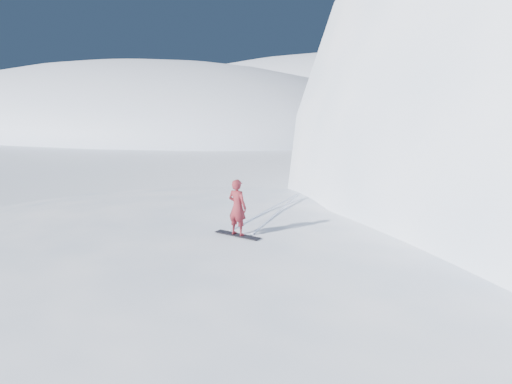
% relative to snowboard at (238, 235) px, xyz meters
% --- Properties ---
extents(ground, '(400.00, 400.00, 0.00)m').
position_rel_snowboard_xyz_m(ground, '(0.09, -2.03, -2.41)').
color(ground, white).
rests_on(ground, ground).
extents(near_ridge, '(36.00, 28.00, 4.80)m').
position_rel_snowboard_xyz_m(near_ridge, '(1.09, 0.97, -2.41)').
color(near_ridge, white).
rests_on(near_ridge, ground).
extents(far_ridge_a, '(120.00, 70.00, 28.00)m').
position_rel_snowboard_xyz_m(far_ridge_a, '(-69.91, 57.97, -2.41)').
color(far_ridge_a, white).
rests_on(far_ridge_a, ground).
extents(far_ridge_c, '(140.00, 90.00, 36.00)m').
position_rel_snowboard_xyz_m(far_ridge_c, '(-39.91, 107.97, -2.41)').
color(far_ridge_c, white).
rests_on(far_ridge_c, ground).
extents(wind_bumps, '(16.00, 14.40, 1.00)m').
position_rel_snowboard_xyz_m(wind_bumps, '(-0.47, 0.09, -2.41)').
color(wind_bumps, white).
rests_on(wind_bumps, ground).
extents(snowboard, '(1.49, 0.34, 0.02)m').
position_rel_snowboard_xyz_m(snowboard, '(0.00, 0.00, 0.00)').
color(snowboard, black).
rests_on(snowboard, near_ridge).
extents(snowboarder, '(0.60, 0.41, 1.61)m').
position_rel_snowboard_xyz_m(snowboarder, '(0.00, 0.00, 0.82)').
color(snowboarder, maroon).
rests_on(snowboarder, snowboard).
extents(vapor_plume, '(10.61, 8.49, 7.43)m').
position_rel_snowboard_xyz_m(vapor_plume, '(-55.23, 32.15, -2.41)').
color(vapor_plume, white).
rests_on(vapor_plume, ground).
extents(board_tracks, '(1.52, 5.96, 0.04)m').
position_rel_snowboard_xyz_m(board_tracks, '(-0.64, 3.27, 0.01)').
color(board_tracks, silver).
rests_on(board_tracks, ground).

